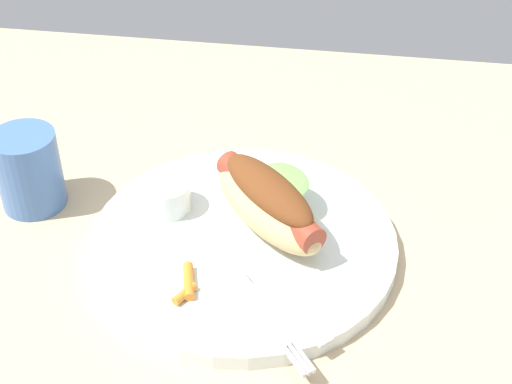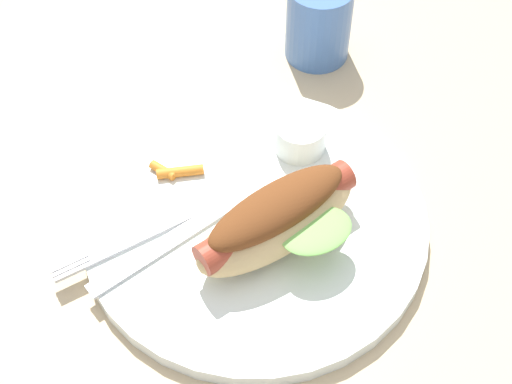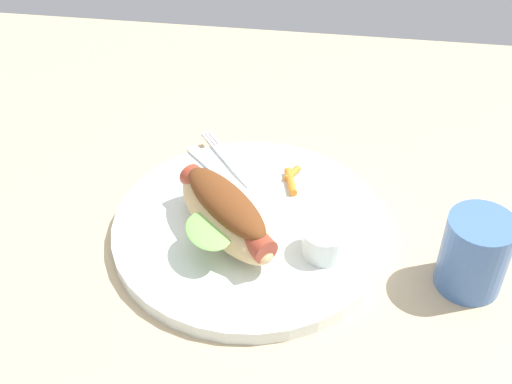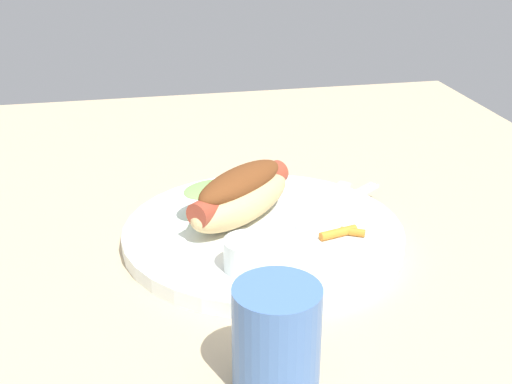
{
  "view_description": "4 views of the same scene",
  "coord_description": "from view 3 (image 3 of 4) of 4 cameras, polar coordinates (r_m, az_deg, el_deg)",
  "views": [
    {
      "loc": [
        11.57,
        -51.25,
        49.57
      ],
      "look_at": [
        3.16,
        3.42,
        6.55
      ],
      "focal_mm": 53.27,
      "sensor_mm": 36.0,
      "label": 1
    },
    {
      "loc": [
        39.01,
        6.73,
        53.97
      ],
      "look_at": [
        2.27,
        2.69,
        5.27
      ],
      "focal_mm": 52.9,
      "sensor_mm": 36.0,
      "label": 2
    },
    {
      "loc": [
        -5.95,
        54.93,
        51.19
      ],
      "look_at": [
        1.46,
        1.75,
        5.39
      ],
      "focal_mm": 47.42,
      "sensor_mm": 36.0,
      "label": 3
    },
    {
      "loc": [
        -61.03,
        16.46,
        34.26
      ],
      "look_at": [
        1.25,
        3.51,
        6.07
      ],
      "focal_mm": 48.08,
      "sensor_mm": 36.0,
      "label": 4
    }
  ],
  "objects": [
    {
      "name": "knife",
      "position": [
        0.78,
        -2.54,
        1.16
      ],
      "size": [
        11.44,
        11.45,
        0.36
      ],
      "primitive_type": "cube",
      "rotation": [
        0.0,
        0.0,
        5.5
      ],
      "color": "silver",
      "rests_on": "plate"
    },
    {
      "name": "carrot_garnish",
      "position": [
        0.78,
        2.98,
        1.11
      ],
      "size": [
        1.95,
        4.99,
        0.91
      ],
      "color": "orange",
      "rests_on": "plate"
    },
    {
      "name": "plate",
      "position": [
        0.73,
        -0.51,
        -3.12
      ],
      "size": [
        29.56,
        29.56,
        1.6
      ],
      "primitive_type": "cylinder",
      "color": "white",
      "rests_on": "ground_plane"
    },
    {
      "name": "sauce_ramekin",
      "position": [
        0.69,
        5.82,
        -4.17
      ],
      "size": [
        4.67,
        4.67,
        3.01
      ],
      "primitive_type": "cylinder",
      "color": "white",
      "rests_on": "plate"
    },
    {
      "name": "hot_dog",
      "position": [
        0.69,
        -2.58,
        -1.81
      ],
      "size": [
        14.4,
        14.98,
        5.9
      ],
      "rotation": [
        0.0,
        0.0,
        5.46
      ],
      "color": "#DBB77A",
      "rests_on": "plate"
    },
    {
      "name": "drinking_cup",
      "position": [
        0.69,
        17.97,
        -4.97
      ],
      "size": [
        6.58,
        6.58,
        8.32
      ],
      "primitive_type": "cylinder",
      "color": "#4770B2",
      "rests_on": "ground_plane"
    },
    {
      "name": "fork",
      "position": [
        0.8,
        -1.8,
        2.07
      ],
      "size": [
        10.15,
        13.01,
        0.4
      ],
      "rotation": [
        0.0,
        0.0,
        5.35
      ],
      "color": "silver",
      "rests_on": "plate"
    },
    {
      "name": "ground_plane",
      "position": [
        0.76,
        1.28,
        -2.86
      ],
      "size": [
        120.0,
        90.0,
        1.8
      ],
      "primitive_type": "cube",
      "color": "tan"
    }
  ]
}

